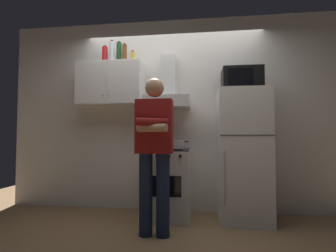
% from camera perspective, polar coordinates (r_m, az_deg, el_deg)
% --- Properties ---
extents(ground_plane, '(7.00, 7.00, 0.00)m').
position_cam_1_polar(ground_plane, '(3.09, 0.00, -21.83)').
color(ground_plane, olive).
extents(back_wall_tiled, '(4.80, 0.10, 2.70)m').
position_cam_1_polar(back_wall_tiled, '(3.53, 1.20, 2.81)').
color(back_wall_tiled, silver).
rests_on(back_wall_tiled, ground_plane).
extents(upper_cabinet, '(0.90, 0.37, 0.60)m').
position_cam_1_polar(upper_cabinet, '(3.56, -13.12, 9.34)').
color(upper_cabinet, white).
extents(stove_oven, '(0.60, 0.62, 0.87)m').
position_cam_1_polar(stove_oven, '(3.22, -0.35, -13.05)').
color(stove_oven, white).
rests_on(stove_oven, ground_plane).
extents(range_hood, '(0.60, 0.44, 0.75)m').
position_cam_1_polar(range_hood, '(3.35, -0.06, 7.39)').
color(range_hood, white).
extents(refrigerator, '(0.60, 0.62, 1.60)m').
position_cam_1_polar(refrigerator, '(3.20, 16.90, -6.39)').
color(refrigerator, white).
rests_on(refrigerator, ground_plane).
extents(microwave, '(0.48, 0.37, 0.28)m').
position_cam_1_polar(microwave, '(3.29, 16.62, 10.20)').
color(microwave, black).
rests_on(microwave, refrigerator).
extents(person_standing, '(0.38, 0.33, 1.64)m').
position_cam_1_polar(person_standing, '(2.58, -3.19, -5.20)').
color(person_standing, '#192342').
rests_on(person_standing, ground_plane).
extents(cooking_pot, '(0.31, 0.21, 0.10)m').
position_cam_1_polar(cooking_pot, '(3.04, 1.80, -4.34)').
color(cooking_pot, '#B7BABF').
rests_on(cooking_pot, stove_oven).
extents(bottle_beer_brown, '(0.06, 0.06, 0.26)m').
position_cam_1_polar(bottle_beer_brown, '(3.59, -10.05, 16.25)').
color(bottle_beer_brown, brown).
rests_on(bottle_beer_brown, upper_cabinet).
extents(bottle_soda_red, '(0.08, 0.08, 0.26)m').
position_cam_1_polar(bottle_soda_red, '(3.73, -14.43, 15.58)').
color(bottle_soda_red, red).
rests_on(bottle_soda_red, upper_cabinet).
extents(bottle_spice_jar, '(0.06, 0.06, 0.16)m').
position_cam_1_polar(bottle_spice_jar, '(3.55, -8.18, 15.59)').
color(bottle_spice_jar, gold).
rests_on(bottle_spice_jar, upper_cabinet).
extents(bottle_wine_green, '(0.07, 0.07, 0.32)m').
position_cam_1_polar(bottle_wine_green, '(3.69, -11.28, 16.21)').
color(bottle_wine_green, '#19471E').
rests_on(bottle_wine_green, upper_cabinet).
extents(bottle_vodka_clear, '(0.07, 0.07, 0.32)m').
position_cam_1_polar(bottle_vodka_clear, '(3.67, -12.87, 16.33)').
color(bottle_vodka_clear, silver).
rests_on(bottle_vodka_clear, upper_cabinet).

